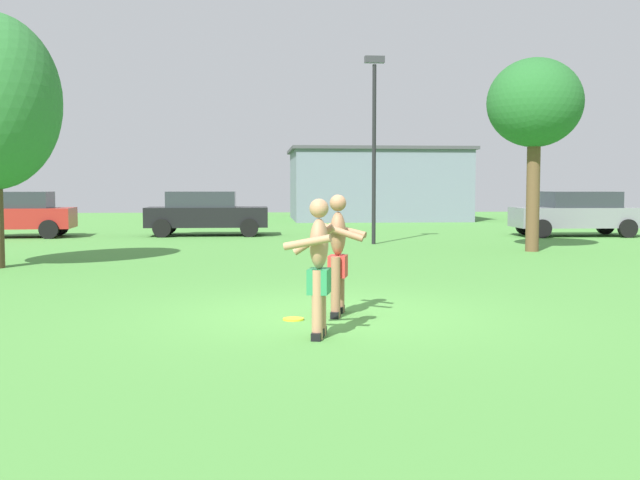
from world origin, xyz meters
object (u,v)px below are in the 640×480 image
Objects in this scene: tree_right_field at (535,105)px; car_gray_near_post at (577,213)px; player_near at (318,265)px; car_red_mid_lot at (10,214)px; lamp_post at (374,130)px; player_in_red at (338,252)px; frisbee at (293,319)px; car_black_far_end at (206,213)px.

car_gray_near_post is at bearing 57.32° from tree_right_field.
player_near is 0.38× the size of car_red_mid_lot.
car_gray_near_post is 19.82m from car_red_mid_lot.
tree_right_field is at bearing -36.43° from lamp_post.
lamp_post is (2.43, 12.61, 2.61)m from player_in_red.
frisbee is at bearing -124.86° from tree_right_field.
player_in_red is 0.39× the size of car_gray_near_post.
player_near reaches higher than frisbee.
car_red_mid_lot is 6.69m from car_black_far_end.
frisbee is at bearing -124.06° from car_gray_near_post.
car_gray_near_post is at bearing -6.06° from car_black_far_end.
frisbee is 13.75m from lamp_post.
player_near is at bearing -104.71° from player_in_red.
lamp_post is 1.09× the size of tree_right_field.
car_red_mid_lot is 12.99m from lamp_post.
car_red_mid_lot and car_black_far_end have the same top height.
car_red_mid_lot is (-19.80, 0.96, 0.00)m from car_gray_near_post.
frisbee is at bearing 101.48° from player_near.
player_near is 0.98× the size of player_in_red.
car_gray_near_post is (10.15, 15.63, -0.06)m from player_in_red.
lamp_post is at bearing 79.10° from player_in_red.
car_black_far_end is (-2.33, 17.36, 0.81)m from frisbee.
player_near is at bearing -62.97° from car_red_mid_lot.
player_near is 14.65m from lamp_post.
tree_right_field is at bearing -122.68° from car_gray_near_post.
lamp_post reaches higher than frisbee.
player_near is at bearing -82.11° from car_black_far_end.
tree_right_field is (16.00, -6.88, 3.14)m from car_red_mid_lot.
car_red_mid_lot is 17.70m from tree_right_field.
player_in_red is 0.32× the size of tree_right_field.
car_red_mid_lot is (-9.00, 16.92, 0.81)m from frisbee.
player_near is 20.34m from car_red_mid_lot.
player_in_red is 18.64m from car_gray_near_post.
tree_right_field is (9.33, -7.31, 3.14)m from car_black_far_end.
frisbee is (-0.24, 1.19, -0.85)m from player_near.
car_gray_near_post reaches higher than frisbee.
lamp_post reaches higher than player_near.
car_red_mid_lot is at bearing 120.17° from player_in_red.
lamp_post is at bearing -18.24° from car_red_mid_lot.
player_near is at bearing -121.59° from car_gray_near_post.
car_black_far_end is at bearing 97.89° from player_near.
tree_right_field is (7.00, 10.05, 3.95)m from frisbee.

